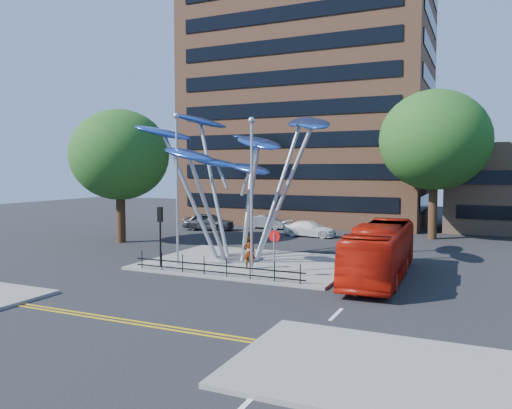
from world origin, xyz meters
The scene contains 19 objects.
ground centered at (0.00, 0.00, 0.00)m, with size 120.00×120.00×0.00m, color black.
traffic_island centered at (-1.00, 6.00, 0.07)m, with size 12.00×9.00×0.15m, color slate.
pavement_right centered at (11.00, -7.00, 0.07)m, with size 12.00×6.00×0.15m, color slate.
double_yellow_near centered at (0.00, -6.00, 0.01)m, with size 40.00×0.12×0.01m, color gold.
double_yellow_far centered at (0.00, -6.30, 0.01)m, with size 40.00×0.12×0.01m, color gold.
brick_tower centered at (-6.00, 32.00, 15.00)m, with size 25.00×15.00×30.00m, color brown.
tree_right centered at (8.00, 22.00, 8.04)m, with size 8.80×8.80×12.11m.
tree_left centered at (-14.00, 10.00, 6.79)m, with size 7.60×7.60×10.32m.
leaf_sculpture centered at (-2.07, 6.68, 6.87)m, with size 12.72×9.54×9.51m.
street_lamp_left centered at (-4.50, 3.50, 5.36)m, with size 0.36×0.36×8.80m.
street_lamp_right centered at (0.50, 3.00, 5.09)m, with size 0.36×0.36×8.30m.
traffic_light_island centered at (-5.00, 2.50, 2.61)m, with size 0.28×0.18×3.42m.
no_entry_sign_island centered at (2.00, 2.52, 1.82)m, with size 0.60×0.10×2.45m.
pedestrian_railing_front centered at (-1.00, 1.70, 0.55)m, with size 10.00×0.06×1.00m.
red_bus centered at (6.87, 5.21, 1.44)m, with size 2.42×10.33×2.88m, color #A41307.
pedestrian centered at (-0.16, 4.10, 1.06)m, with size 0.66×0.43×1.81m, color gray.
parked_car_left centered at (-11.62, 19.55, 0.81)m, with size 1.92×4.78×1.63m, color #3B3E43.
parked_car_mid centered at (-7.08, 22.86, 0.64)m, with size 1.35×3.89×1.28m, color #999DA0.
parked_car_right centered at (-1.58, 19.26, 0.65)m, with size 1.83×4.50×1.30m, color silver.
Camera 1 is at (11.59, -20.89, 5.73)m, focal length 35.00 mm.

